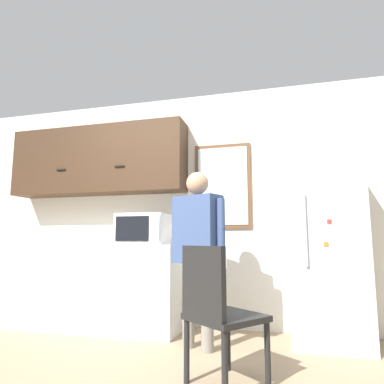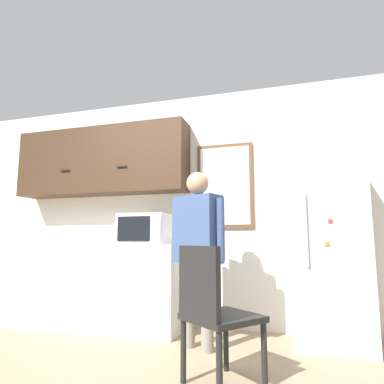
{
  "view_description": "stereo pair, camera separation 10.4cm",
  "coord_description": "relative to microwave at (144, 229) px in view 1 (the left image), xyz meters",
  "views": [
    {
      "loc": [
        1.09,
        -2.06,
        0.95
      ],
      "look_at": [
        0.28,
        0.99,
        1.4
      ],
      "focal_mm": 32.0,
      "sensor_mm": 36.0,
      "label": 1
    },
    {
      "loc": [
        1.19,
        -2.03,
        0.95
      ],
      "look_at": [
        0.28,
        0.99,
        1.4
      ],
      "focal_mm": 32.0,
      "sensor_mm": 36.0,
      "label": 2
    }
  ],
  "objects": [
    {
      "name": "back_wall",
      "position": [
        0.37,
        0.43,
        0.27
      ],
      "size": [
        6.0,
        0.06,
        2.7
      ],
      "color": "silver",
      "rests_on": "ground_plane"
    },
    {
      "name": "counter",
      "position": [
        -0.73,
        0.08,
        -0.62
      ],
      "size": [
        2.21,
        0.64,
        0.91
      ],
      "color": "silver",
      "rests_on": "ground_plane"
    },
    {
      "name": "upper_cabinets",
      "position": [
        -0.73,
        0.23,
        0.85
      ],
      "size": [
        2.21,
        0.37,
        0.82
      ],
      "color": "#3D2819"
    },
    {
      "name": "microwave",
      "position": [
        0.0,
        0.0,
        0.0
      ],
      "size": [
        0.52,
        0.42,
        0.33
      ],
      "color": "white",
      "rests_on": "counter"
    },
    {
      "name": "person",
      "position": [
        0.69,
        -0.36,
        -0.11
      ],
      "size": [
        0.55,
        0.38,
        1.6
      ],
      "rotation": [
        0.0,
        0.0,
        -0.41
      ],
      "color": "gray",
      "rests_on": "ground_plane"
    },
    {
      "name": "refrigerator",
      "position": [
        1.83,
        0.08,
        -0.17
      ],
      "size": [
        0.69,
        0.67,
        1.81
      ],
      "color": "silver",
      "rests_on": "ground_plane"
    },
    {
      "name": "chair",
      "position": [
        1.0,
        -1.11,
        -0.57
      ],
      "size": [
        0.62,
        0.62,
        0.92
      ],
      "rotation": [
        0.0,
        0.0,
        2.48
      ],
      "color": "black",
      "rests_on": "ground_plane"
    },
    {
      "name": "window",
      "position": [
        0.8,
        0.39,
        0.5
      ],
      "size": [
        0.65,
        0.05,
        0.97
      ],
      "color": "brown"
    }
  ]
}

